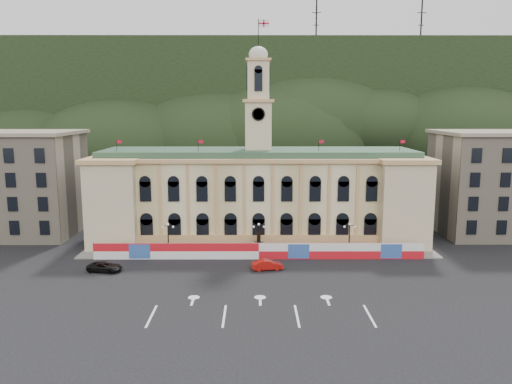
{
  "coord_description": "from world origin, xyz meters",
  "views": [
    {
      "loc": [
        -0.69,
        -57.75,
        22.46
      ],
      "look_at": [
        -0.43,
        18.0,
        9.81
      ],
      "focal_mm": 35.0,
      "sensor_mm": 36.0,
      "label": 1
    }
  ],
  "objects_px": {
    "red_sedan": "(267,265)",
    "black_suv": "(105,267)",
    "statue": "(259,246)",
    "lamp_center": "(259,236)"
  },
  "relations": [
    {
      "from": "black_suv",
      "to": "statue",
      "type": "bearing_deg",
      "value": -58.97
    },
    {
      "from": "statue",
      "to": "black_suv",
      "type": "bearing_deg",
      "value": -157.99
    },
    {
      "from": "lamp_center",
      "to": "black_suv",
      "type": "height_order",
      "value": "lamp_center"
    },
    {
      "from": "statue",
      "to": "black_suv",
      "type": "relative_size",
      "value": 0.73
    },
    {
      "from": "statue",
      "to": "black_suv",
      "type": "xyz_separation_m",
      "value": [
        -21.61,
        -8.74,
        -0.52
      ]
    },
    {
      "from": "lamp_center",
      "to": "black_suv",
      "type": "relative_size",
      "value": 1.01
    },
    {
      "from": "lamp_center",
      "to": "black_suv",
      "type": "distance_m",
      "value": 23.08
    },
    {
      "from": "lamp_center",
      "to": "black_suv",
      "type": "xyz_separation_m",
      "value": [
        -21.61,
        -7.74,
        -2.4
      ]
    },
    {
      "from": "red_sedan",
      "to": "black_suv",
      "type": "bearing_deg",
      "value": 82.07
    },
    {
      "from": "statue",
      "to": "lamp_center",
      "type": "distance_m",
      "value": 2.14
    }
  ]
}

